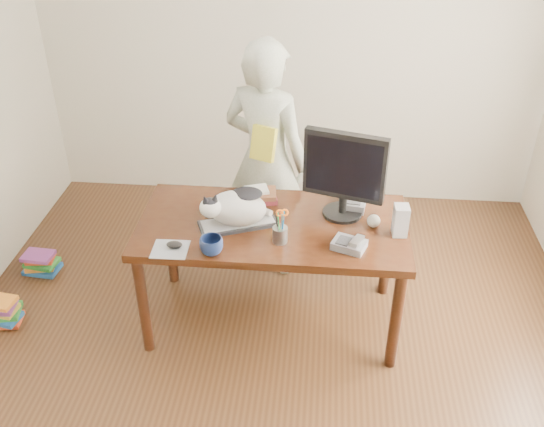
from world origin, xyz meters
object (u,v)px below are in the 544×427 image
Objects in this scene: desk at (274,236)px; book_stack at (259,195)px; cat at (235,207)px; pen_cup at (280,233)px; phone at (350,244)px; baseball at (374,221)px; calculator at (353,202)px; monitor at (344,171)px; person at (266,160)px; book_pile_a at (1,312)px; speaker at (401,220)px; mouse at (174,245)px; keyboard at (238,223)px; book_pile_b at (41,263)px; coffee_mug at (211,246)px.

desk is 0.28m from book_stack.
cat is at bearing -149.55° from desk.
book_stack is (0.10, 0.30, -0.09)m from cat.
phone is (0.39, -0.03, -0.03)m from pen_cup.
calculator is at bearing 117.37° from baseball.
book_stack is at bearing -178.79° from monitor.
person is (0.12, 0.67, -0.04)m from cat.
baseball reaches higher than book_pile_a.
cat is 0.76m from calculator.
phone is at bearing -151.98° from speaker.
phone is 0.34m from speaker.
keyboard is at bearing 37.09° from mouse.
phone is 2.35m from book_pile_b.
mouse reaches higher than book_pile_b.
desk is 1.82m from book_pile_b.
cat is 0.77× the size of monitor.
baseball is (0.14, 0.23, 0.01)m from phone.
book_pile_b is (-1.52, 0.39, -0.69)m from keyboard.
coffee_mug is 0.97m from calculator.
cat is 0.25× the size of person.
keyboard is at bearing 151.36° from pen_cup.
book_pile_b is at bearing -173.79° from phone.
pen_cup is 0.60m from calculator.
baseball is (0.80, 0.06, 0.03)m from keyboard.
desk is at bearing -68.33° from book_stack.
book_pile_a is at bearing -159.59° from phone.
book_pile_b is (-2.31, 0.33, -0.72)m from baseball.
book_stack reaches higher than baseball.
phone is (0.76, 0.12, -0.02)m from coffee_mug.
monitor is at bearing -7.07° from cat.
pen_cup is 0.84× the size of book_pile_b.
mouse is at bearing -140.01° from monitor.
coffee_mug is at bearing -158.66° from baseball.
pen_cup reaches higher than mouse.
book_pile_b is at bearing 154.23° from coffee_mug.
phone is 1.00m from person.
speaker reaches higher than mouse.
book_pile_b is (-1.41, 0.68, -0.73)m from coffee_mug.
speaker reaches higher than book_pile_a.
cat is at bearing 153.67° from pen_cup.
pen_cup is (0.26, -0.14, 0.05)m from keyboard.
speaker is 2.41× the size of baseball.
pen_cup is at bearing -159.05° from baseball.
cat is 0.33m from book_stack.
baseball is (0.53, 0.20, -0.02)m from pen_cup.
monitor is at bearing 41.05° from pen_cup.
calculator is 0.13× the size of person.
pen_cup is 0.97× the size of calculator.
coffee_mug is 0.97m from baseball.
speaker is at bearing 51.05° from phone.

